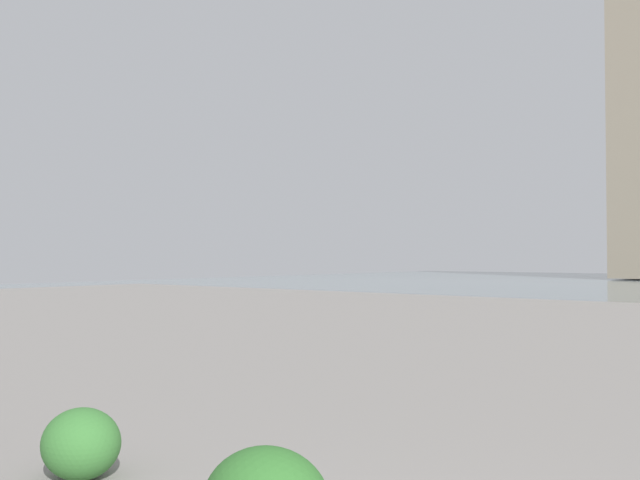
# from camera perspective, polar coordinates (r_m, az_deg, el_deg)

# --- Properties ---
(shrub_low) EXTENTS (0.65, 0.58, 0.55)m
(shrub_low) POSITION_cam_1_polar(r_m,az_deg,el_deg) (5.82, -19.58, -15.94)
(shrub_low) COLOR #387533
(shrub_low) RESTS_ON ground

